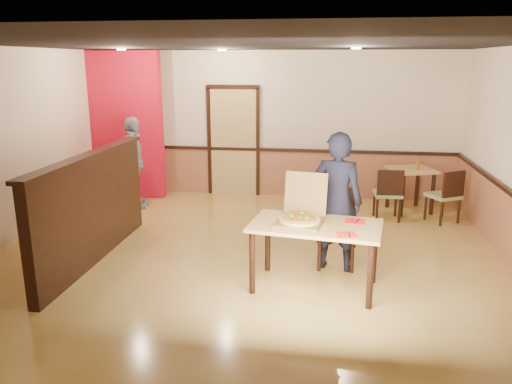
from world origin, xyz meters
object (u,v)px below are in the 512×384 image
Objects in this scene: side_chair_right at (446,194)px; condiment at (417,165)px; side_chair_left at (388,192)px; diner_chair at (336,224)px; side_table at (411,178)px; passerby at (134,163)px; main_table at (315,233)px; pizza_box at (301,217)px; diner at (337,202)px.

condiment is (-0.41, 0.54, 0.36)m from side_chair_right.
side_chair_left is 0.93m from side_chair_right.
condiment is at bearing -136.68° from side_chair_left.
diner_chair is at bearing -118.78° from condiment.
passerby is (-4.90, -0.51, 0.23)m from side_table.
main_table is 1.74× the size of side_table.
side_chair_left is 3.07m from pizza_box.
main_table is at bearing 79.72° from diner.
side_chair_right reaches higher than main_table.
side_table is (1.57, 3.40, -0.09)m from main_table.
side_chair_right is at bearing 47.20° from diner_chair.
pizza_box is at bearing 20.07° from side_chair_right.
side_chair_right reaches higher than side_table.
diner_chair reaches higher than main_table.
side_chair_right is (1.81, 2.01, -0.06)m from diner_chair.
side_chair_left is 5.99× the size of condiment.
condiment reaches higher than main_table.
passerby is (-5.38, 0.09, 0.34)m from side_chair_right.
diner is at bearing -134.04° from passerby.
side_table is at bearing 72.20° from pizza_box.
diner_chair is at bearing -132.17° from passerby.
side_chair_right is 6.03× the size of condiment.
pizza_box reaches higher than side_table.
side_table is at bearing -128.93° from side_chair_left.
diner reaches higher than condiment.
diner_chair reaches higher than side_chair_left.
side_table is 6.09× the size of condiment.
side_chair_left is at bearing -103.02° from passerby.
main_table is 10.58× the size of condiment.
diner_chair is 0.37m from diner.
side_chair_right is 0.54× the size of passerby.
diner_chair is at bearing 63.34° from side_chair_left.
main_table is 0.89× the size of diner.
main_table is 0.83m from diner_chair.
side_chair_right is 0.78m from side_table.
pizza_box reaches higher than side_chair_left.
diner reaches higher than main_table.
side_table is (-0.48, 0.61, 0.10)m from side_chair_right.
side_chair_left is 0.98× the size of side_table.
diner reaches higher than side_table.
side_chair_left is 0.50× the size of diner.
side_table is at bearing 62.34° from diner_chair.
side_chair_right is at bearing 177.55° from side_chair_left.
diner_chair is 2.70m from side_chair_right.
pizza_box is at bearing 61.70° from side_chair_left.
diner_chair is 1.11× the size of side_table.
main_table is 2.34× the size of pizza_box.
passerby is 11.10× the size of condiment.
main_table is at bearing -116.34° from condiment.
side_chair_right is at bearing -51.42° from side_table.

